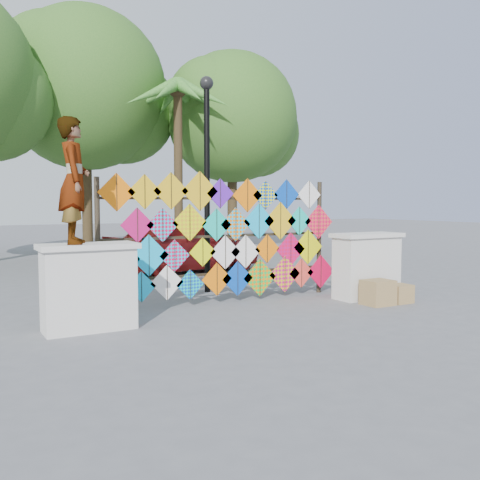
# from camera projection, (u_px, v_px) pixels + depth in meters

# --- Properties ---
(ground) EXTENTS (80.00, 80.00, 0.00)m
(ground) POSITION_uv_depth(u_px,v_px,m) (242.00, 310.00, 9.36)
(ground) COLOR slate
(ground) RESTS_ON ground
(parapet_left) EXTENTS (1.40, 0.65, 1.28)m
(parapet_left) POSITION_uv_depth(u_px,v_px,m) (89.00, 286.00, 7.81)
(parapet_left) COLOR silver
(parapet_left) RESTS_ON ground
(parapet_right) EXTENTS (1.40, 0.65, 1.28)m
(parapet_right) POSITION_uv_depth(u_px,v_px,m) (367.00, 265.00, 10.47)
(parapet_right) COLOR silver
(parapet_right) RESTS_ON ground
(kite_rack) EXTENTS (4.90, 0.24, 2.44)m
(kite_rack) POSITION_uv_depth(u_px,v_px,m) (229.00, 238.00, 9.96)
(kite_rack) COLOR black
(kite_rack) RESTS_ON ground
(tree_mid) EXTENTS (6.30, 5.60, 8.61)m
(tree_mid) POSITION_uv_depth(u_px,v_px,m) (88.00, 90.00, 18.58)
(tree_mid) COLOR #44341D
(tree_mid) RESTS_ON ground
(tree_east) EXTENTS (5.40, 4.80, 7.42)m
(tree_east) POSITION_uv_depth(u_px,v_px,m) (234.00, 119.00, 19.78)
(tree_east) COLOR #44341D
(tree_east) RESTS_ON ground
(palm_tree) EXTENTS (3.62, 3.62, 5.83)m
(palm_tree) POSITION_uv_depth(u_px,v_px,m) (178.00, 106.00, 17.04)
(palm_tree) COLOR #44341D
(palm_tree) RESTS_ON ground
(vendor_woman) EXTENTS (0.59, 0.75, 1.81)m
(vendor_woman) POSITION_uv_depth(u_px,v_px,m) (74.00, 181.00, 7.61)
(vendor_woman) COLOR #99999E
(vendor_woman) RESTS_ON parapet_left
(sedan) EXTENTS (4.62, 2.66, 1.48)m
(sedan) POSITION_uv_depth(u_px,v_px,m) (184.00, 245.00, 14.29)
(sedan) COLOR #5E1010
(sedan) RESTS_ON ground
(lamppost) EXTENTS (0.28, 0.28, 4.46)m
(lamppost) POSITION_uv_depth(u_px,v_px,m) (207.00, 163.00, 11.05)
(lamppost) COLOR black
(lamppost) RESTS_ON ground
(cardboard_box_near) EXTENTS (0.52, 0.46, 0.46)m
(cardboard_box_near) POSITION_uv_depth(u_px,v_px,m) (378.00, 292.00, 9.78)
(cardboard_box_near) COLOR #9B774B
(cardboard_box_near) RESTS_ON ground
(cardboard_box_far) EXTENTS (0.41, 0.38, 0.34)m
(cardboard_box_far) POSITION_uv_depth(u_px,v_px,m) (399.00, 294.00, 10.00)
(cardboard_box_far) COLOR #9B774B
(cardboard_box_far) RESTS_ON ground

